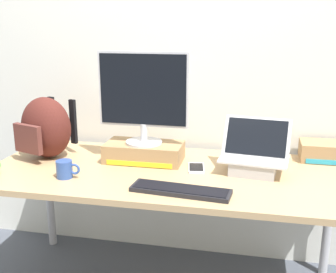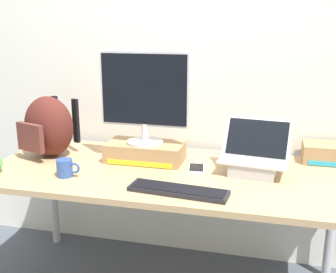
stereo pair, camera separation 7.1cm
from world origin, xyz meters
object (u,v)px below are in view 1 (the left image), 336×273
object	(u,v)px
desktop_monitor	(143,96)
toner_box_cyan	(330,152)
messenger_backpack	(46,128)
coffee_mug	(65,169)
open_laptop	(254,161)
external_keyboard	(181,190)
cell_phone	(196,168)
toner_box_yellow	(144,152)

from	to	relation	value
desktop_monitor	toner_box_cyan	world-z (taller)	desktop_monitor
messenger_backpack	coffee_mug	size ratio (longest dim) A/B	3.01
open_laptop	external_keyboard	world-z (taller)	open_laptop
cell_phone	toner_box_cyan	xyz separation A→B (m)	(0.70, 0.29, 0.04)
open_laptop	toner_box_yellow	bearing A→B (deg)	-178.55
desktop_monitor	open_laptop	world-z (taller)	desktop_monitor
coffee_mug	toner_box_cyan	distance (m)	1.41
toner_box_yellow	messenger_backpack	distance (m)	0.56
messenger_backpack	toner_box_yellow	bearing A→B (deg)	23.77
open_laptop	messenger_backpack	bearing A→B (deg)	-173.58
desktop_monitor	messenger_backpack	xyz separation A→B (m)	(-0.55, -0.04, -0.19)
external_keyboard	toner_box_cyan	size ratio (longest dim) A/B	1.42
desktop_monitor	external_keyboard	world-z (taller)	desktop_monitor
desktop_monitor	external_keyboard	size ratio (longest dim) A/B	1.07
cell_phone	desktop_monitor	bearing A→B (deg)	157.41
external_keyboard	cell_phone	size ratio (longest dim) A/B	2.86
messenger_backpack	coffee_mug	bearing A→B (deg)	-30.40
desktop_monitor	messenger_backpack	size ratio (longest dim) A/B	1.35
toner_box_yellow	toner_box_cyan	size ratio (longest dim) A/B	1.30
toner_box_yellow	toner_box_cyan	world-z (taller)	same
toner_box_cyan	messenger_backpack	bearing A→B (deg)	-170.56
external_keyboard	cell_phone	bearing A→B (deg)	91.11
external_keyboard	coffee_mug	bearing A→B (deg)	179.12
open_laptop	cell_phone	world-z (taller)	open_laptop
open_laptop	toner_box_cyan	size ratio (longest dim) A/B	1.11
open_laptop	toner_box_cyan	world-z (taller)	open_laptop
toner_box_yellow	external_keyboard	bearing A→B (deg)	-55.24
toner_box_cyan	toner_box_yellow	bearing A→B (deg)	-167.84
toner_box_yellow	desktop_monitor	size ratio (longest dim) A/B	0.85
desktop_monitor	cell_phone	distance (m)	0.47
external_keyboard	messenger_backpack	size ratio (longest dim) A/B	1.26
toner_box_cyan	open_laptop	bearing A→B (deg)	-146.04
external_keyboard	coffee_mug	distance (m)	0.59
messenger_backpack	cell_phone	xyz separation A→B (m)	(0.84, -0.03, -0.16)
external_keyboard	messenger_backpack	xyz separation A→B (m)	(-0.82, 0.35, 0.16)
coffee_mug	cell_phone	world-z (taller)	coffee_mug
toner_box_cyan	external_keyboard	bearing A→B (deg)	-140.04
messenger_backpack	toner_box_cyan	world-z (taller)	messenger_backpack
open_laptop	coffee_mug	distance (m)	0.93
cell_phone	toner_box_cyan	world-z (taller)	toner_box_cyan
toner_box_yellow	external_keyboard	distance (m)	0.48
cell_phone	open_laptop	bearing A→B (deg)	-6.95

